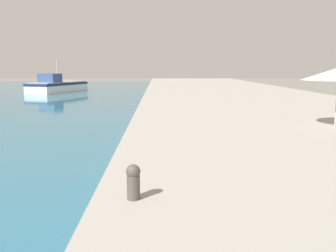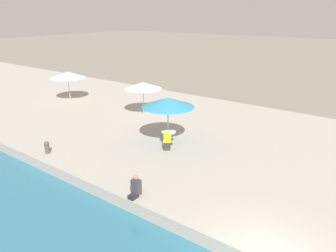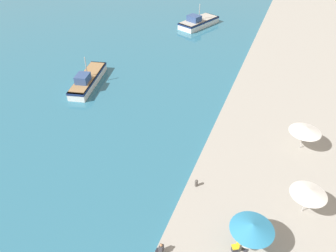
% 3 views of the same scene
% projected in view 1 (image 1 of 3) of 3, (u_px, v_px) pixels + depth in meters
% --- Properties ---
extents(quay_promenade, '(16.00, 90.00, 0.57)m').
position_uv_depth(quay_promenade, '(238.00, 98.00, 31.72)').
color(quay_promenade, '#A39E93').
rests_on(quay_promenade, ground_plane).
extents(fishing_boat_mid, '(5.72, 8.40, 3.76)m').
position_uv_depth(fishing_boat_mid, '(57.00, 86.00, 42.85)').
color(fishing_boat_mid, white).
rests_on(fishing_boat_mid, water_basin).
extents(mooring_bollard, '(0.26, 0.26, 0.65)m').
position_uv_depth(mooring_bollard, '(133.00, 181.00, 6.79)').
color(mooring_bollard, '#4C4742').
rests_on(mooring_bollard, quay_promenade).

